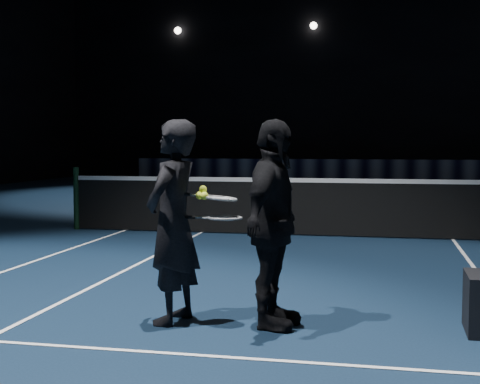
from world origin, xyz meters
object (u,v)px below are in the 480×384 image
(player_a, at_px, (173,222))
(racket_lower, at_px, (225,218))
(player_b, at_px, (273,224))
(racket_upper, at_px, (220,198))
(tennis_balls, at_px, (202,194))

(player_a, distance_m, racket_lower, 0.45)
(player_a, bearing_deg, player_b, 101.51)
(racket_lower, relative_size, racket_upper, 1.00)
(racket_upper, xyz_separation_m, tennis_balls, (-0.14, -0.04, 0.04))
(player_b, xyz_separation_m, racket_lower, (-0.40, -0.01, 0.04))
(racket_lower, relative_size, tennis_balls, 5.67)
(racket_upper, bearing_deg, player_a, -178.29)
(tennis_balls, bearing_deg, player_a, -177.39)
(player_a, xyz_separation_m, racket_lower, (0.45, 0.01, 0.04))
(player_b, relative_size, racket_upper, 2.53)
(player_b, xyz_separation_m, racket_upper, (-0.45, 0.03, 0.20))
(player_a, distance_m, racket_upper, 0.45)
(racket_upper, bearing_deg, racket_lower, -42.66)
(player_a, bearing_deg, racket_upper, 107.22)
(player_b, relative_size, racket_lower, 2.53)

